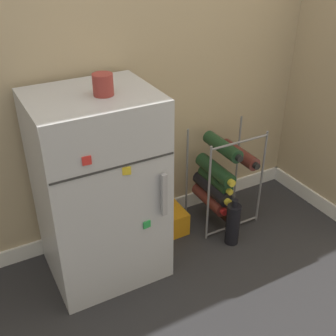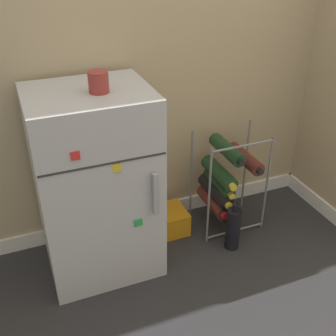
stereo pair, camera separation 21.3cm
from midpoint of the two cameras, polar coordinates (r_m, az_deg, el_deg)
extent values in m
plane|color=#28282B|center=(2.20, 2.62, -14.34)|extent=(14.00, 14.00, 0.00)
cube|color=white|center=(2.55, -3.84, -5.80)|extent=(6.86, 0.01, 0.09)
cube|color=#B7BABF|center=(2.01, -12.27, -2.97)|extent=(0.54, 0.45, 0.94)
cube|color=#2D2D2D|center=(1.70, -10.76, -0.09)|extent=(0.53, 0.00, 0.01)
cube|color=#9E9EA3|center=(1.84, -3.86, -3.77)|extent=(0.02, 0.02, 0.21)
cube|color=red|center=(1.64, -14.64, 0.86)|extent=(0.04, 0.01, 0.04)
cube|color=yellow|center=(1.72, -9.18, -0.49)|extent=(0.04, 0.02, 0.04)
cube|color=green|center=(1.91, -6.09, -7.74)|extent=(0.04, 0.01, 0.04)
cylinder|color=slate|center=(2.24, 2.81, -3.78)|extent=(0.01, 0.01, 0.59)
cylinder|color=slate|center=(2.42, 10.10, -1.46)|extent=(0.01, 0.01, 0.59)
cylinder|color=slate|center=(2.41, 0.03, -1.12)|extent=(0.01, 0.01, 0.59)
cylinder|color=slate|center=(2.57, 7.05, 0.87)|extent=(0.01, 0.01, 0.59)
cylinder|color=slate|center=(2.48, 6.23, -7.88)|extent=(0.36, 0.01, 0.01)
cylinder|color=slate|center=(2.19, 7.02, 3.44)|extent=(0.36, 0.01, 0.01)
cylinder|color=black|center=(2.51, 4.44, -5.44)|extent=(0.07, 0.25, 0.07)
cylinder|color=gold|center=(2.41, 6.21, -7.11)|extent=(0.03, 0.02, 0.03)
cylinder|color=#56231E|center=(2.43, 3.16, -4.28)|extent=(0.08, 0.26, 0.08)
cylinder|color=red|center=(2.33, 4.98, -6.01)|extent=(0.04, 0.02, 0.04)
cylinder|color=black|center=(2.39, 3.46, -2.85)|extent=(0.08, 0.29, 0.08)
cylinder|color=gold|center=(2.29, 5.50, -4.72)|extent=(0.04, 0.02, 0.04)
cylinder|color=#19381E|center=(2.37, 3.86, -1.67)|extent=(0.07, 0.25, 0.07)
cylinder|color=gold|center=(2.28, 5.71, -3.29)|extent=(0.03, 0.02, 0.03)
cylinder|color=#19381E|center=(2.34, 3.83, -0.34)|extent=(0.08, 0.28, 0.08)
cylinder|color=gold|center=(2.23, 5.92, -2.11)|extent=(0.04, 0.02, 0.04)
cylinder|color=#56231E|center=(2.39, 7.14, 1.79)|extent=(0.08, 0.28, 0.08)
cylinder|color=black|center=(2.29, 9.29, 0.19)|extent=(0.04, 0.02, 0.04)
cylinder|color=#19381E|center=(2.29, 4.76, 2.85)|extent=(0.08, 0.28, 0.08)
cylinder|color=black|center=(2.18, 6.89, 1.24)|extent=(0.04, 0.02, 0.04)
cube|color=orange|center=(2.43, -2.94, -7.27)|extent=(0.22, 0.20, 0.14)
cylinder|color=maroon|center=(1.76, -12.32, 10.92)|extent=(0.08, 0.08, 0.09)
cylinder|color=black|center=(2.33, 6.17, -7.69)|extent=(0.08, 0.08, 0.24)
cylinder|color=black|center=(2.24, 6.37, -4.83)|extent=(0.03, 0.03, 0.04)
camera|label=1|loc=(0.11, -92.86, -1.67)|focal=45.00mm
camera|label=2|loc=(0.11, 87.14, 1.67)|focal=45.00mm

